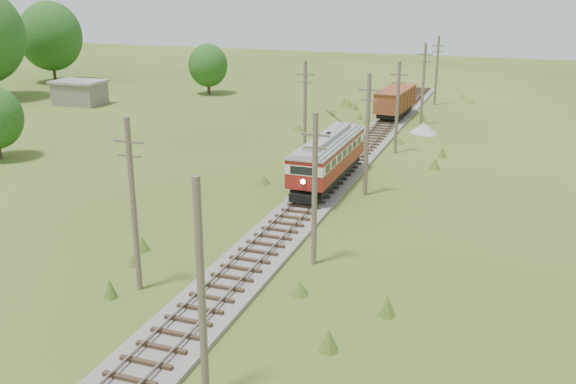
% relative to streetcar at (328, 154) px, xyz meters
% --- Properties ---
extents(railbed_main, '(3.60, 96.00, 0.57)m').
position_rel_streetcar_xyz_m(railbed_main, '(0.00, 1.96, -2.38)').
color(railbed_main, '#605B54').
rests_on(railbed_main, ground).
extents(streetcar, '(2.87, 12.06, 5.49)m').
position_rel_streetcar_xyz_m(streetcar, '(0.00, 0.00, 0.00)').
color(streetcar, black).
rests_on(streetcar, ground).
extents(gondola, '(3.42, 8.98, 2.93)m').
position_rel_streetcar_xyz_m(gondola, '(0.00, 27.57, -0.43)').
color(gondola, black).
rests_on(gondola, ground).
extents(gravel_pile, '(2.94, 3.12, 1.07)m').
position_rel_streetcar_xyz_m(gravel_pile, '(4.32, 21.22, -2.07)').
color(gravel_pile, gray).
rests_on(gravel_pile, ground).
extents(utility_pole_r_1, '(0.30, 0.30, 8.80)m').
position_rel_streetcar_xyz_m(utility_pole_r_1, '(3.10, -27.04, 1.83)').
color(utility_pole_r_1, brown).
rests_on(utility_pole_r_1, ground).
extents(utility_pole_r_2, '(1.60, 0.30, 8.60)m').
position_rel_streetcar_xyz_m(utility_pole_r_2, '(3.30, -14.04, 1.85)').
color(utility_pole_r_2, brown).
rests_on(utility_pole_r_2, ground).
extents(utility_pole_r_3, '(1.60, 0.30, 9.00)m').
position_rel_streetcar_xyz_m(utility_pole_r_3, '(3.20, -1.04, 2.06)').
color(utility_pole_r_3, brown).
rests_on(utility_pole_r_3, ground).
extents(utility_pole_r_4, '(1.60, 0.30, 8.40)m').
position_rel_streetcar_xyz_m(utility_pole_r_4, '(3.00, 11.96, 1.75)').
color(utility_pole_r_4, brown).
rests_on(utility_pole_r_4, ground).
extents(utility_pole_r_5, '(1.60, 0.30, 8.90)m').
position_rel_streetcar_xyz_m(utility_pole_r_5, '(3.40, 24.96, 2.01)').
color(utility_pole_r_5, brown).
rests_on(utility_pole_r_5, ground).
extents(utility_pole_r_6, '(1.60, 0.30, 8.70)m').
position_rel_streetcar_xyz_m(utility_pole_r_6, '(3.20, 37.96, 1.90)').
color(utility_pole_r_6, brown).
rests_on(utility_pole_r_6, ground).
extents(utility_pole_l_a, '(1.60, 0.30, 9.00)m').
position_rel_streetcar_xyz_m(utility_pole_l_a, '(-4.20, -20.04, 2.06)').
color(utility_pole_l_a, brown).
rests_on(utility_pole_l_a, ground).
extents(utility_pole_l_b, '(1.60, 0.30, 8.60)m').
position_rel_streetcar_xyz_m(utility_pole_l_b, '(-4.50, 7.96, 1.85)').
color(utility_pole_l_b, brown).
rests_on(utility_pole_l_b, ground).
extents(tree_left_5, '(9.66, 9.66, 12.44)m').
position_rel_streetcar_xyz_m(tree_left_5, '(-56.00, 37.96, 4.55)').
color(tree_left_5, '#38281C').
rests_on(tree_left_5, ground).
extents(tree_mid_a, '(5.46, 5.46, 7.03)m').
position_rel_streetcar_xyz_m(tree_mid_a, '(-28.00, 35.96, 1.45)').
color(tree_mid_a, '#38281C').
rests_on(tree_mid_a, ground).
extents(shed, '(6.40, 4.40, 3.10)m').
position_rel_streetcar_xyz_m(shed, '(-40.00, 22.96, -1.00)').
color(shed, slate).
rests_on(shed, ground).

